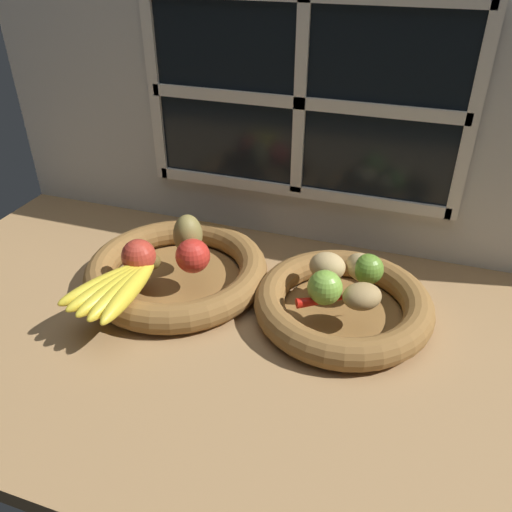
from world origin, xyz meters
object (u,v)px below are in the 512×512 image
fruit_bowl_right (343,304)px  potato_small (362,296)px  apple_red_front (139,256)px  lime_far (368,269)px  pear_brown (188,235)px  lime_near (325,288)px  banana_bunch_front (119,286)px  chili_pepper (338,299)px  apple_red_right (193,256)px  potato_back (362,268)px  fruit_bowl_left (177,271)px  potato_oblong (327,266)px

fruit_bowl_right → potato_small: bearing=-45.0°
apple_red_front → lime_far: 41.95cm
pear_brown → lime_near: pear_brown is taller
lime_near → lime_far: 10.35cm
fruit_bowl_right → banana_bunch_front: size_ratio=1.57×
banana_bunch_front → potato_small: (40.73, 10.00, 0.55)cm
apple_red_front → chili_pepper: size_ratio=0.43×
banana_bunch_front → chili_pepper: banana_bunch_front is taller
apple_red_front → potato_small: (40.91, 2.43, -1.04)cm
apple_red_right → pear_brown: bearing=122.7°
banana_bunch_front → potato_back: 43.44cm
apple_red_right → banana_bunch_front: size_ratio=0.32×
fruit_bowl_left → lime_far: lime_far is taller
apple_red_front → pear_brown: pear_brown is taller
apple_red_front → potato_small: apple_red_front is taller
apple_red_front → apple_red_right: same height
banana_bunch_front → potato_oblong: bearing=26.3°
apple_red_right → lime_far: (31.28, 6.79, -0.46)cm
apple_red_front → lime_far: (40.71, 10.09, -0.44)cm
potato_oblong → fruit_bowl_right: bearing=-37.9°
banana_bunch_front → fruit_bowl_right: bearing=19.9°
potato_oblong → chili_pepper: bearing=-62.4°
apple_red_front → banana_bunch_front: (0.19, -7.57, -1.59)cm
lime_far → chili_pepper: (-3.64, -7.91, -1.87)cm
apple_red_right → lime_far: bearing=12.3°
banana_bunch_front → lime_far: (40.53, 17.66, 1.15)cm
fruit_bowl_left → potato_oblong: bearing=5.9°
chili_pepper → pear_brown: bearing=137.3°
apple_red_front → potato_oblong: apple_red_front is taller
potato_back → lime_far: 1.27cm
apple_red_right → banana_bunch_front: (-9.25, -10.87, -1.61)cm
lime_far → potato_back: bearing=152.7°
fruit_bowl_right → chili_pepper: chili_pepper is taller
pear_brown → lime_near: 29.55cm
apple_red_front → potato_small: 41.00cm
lime_far → chili_pepper: lime_far is taller
lime_far → apple_red_right: bearing=-167.7°
apple_red_right → banana_bunch_front: bearing=-130.4°
fruit_bowl_right → apple_red_right: apple_red_right is taller
pear_brown → banana_bunch_front: (-5.78, -16.27, -2.52)cm
pear_brown → potato_back: (33.65, 1.95, -1.66)cm
potato_small → banana_bunch_front: bearing=-166.2°
apple_red_right → apple_red_front: bearing=-160.7°
lime_far → chili_pepper: 8.91cm
fruit_bowl_left → apple_red_front: (-4.35, -5.89, 6.15)cm
banana_bunch_front → potato_back: (39.43, 18.22, 0.86)cm
apple_red_right → banana_bunch_front: 14.36cm
apple_red_right → lime_far: apple_red_right is taller
pear_brown → chili_pepper: bearing=-11.9°
fruit_bowl_left → fruit_bowl_right: (33.10, -0.00, 0.01)cm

